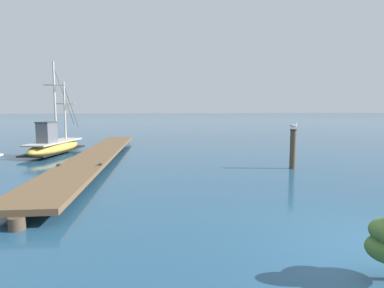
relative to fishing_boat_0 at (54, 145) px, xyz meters
name	(u,v)px	position (x,y,z in m)	size (l,w,h in m)	color
floating_dock	(98,154)	(2.84, -3.08, -0.18)	(3.23, 19.19, 0.53)	brown
fishing_boat_0	(54,145)	(0.00, 0.00, 0.00)	(2.76, 5.97, 5.44)	gold
mooring_piling	(293,148)	(11.67, -6.65, 0.38)	(0.30, 0.30, 1.78)	#4C3D2D
perched_seagull	(293,126)	(11.66, -6.65, 1.39)	(0.38, 0.17, 0.27)	gold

